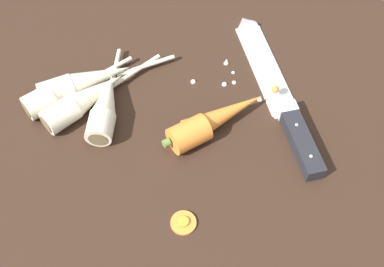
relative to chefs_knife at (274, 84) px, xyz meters
The scene contains 9 objects.
ground_plane 15.05cm from the chefs_knife, 106.22° to the right, with size 120.00×90.00×4.00cm, color #332116.
chefs_knife is the anchor object (origin of this frame).
whole_carrot 12.96cm from the chefs_knife, 102.80° to the right, with size 9.75×19.39×4.20cm.
parsnip_front 30.09cm from the chefs_knife, 141.06° to the right, with size 12.57×20.98×4.00cm.
parsnip_mid_left 29.93cm from the chefs_knife, 134.13° to the right, with size 6.20×21.97×4.00cm.
parsnip_mid_right 27.02cm from the chefs_knife, 130.30° to the right, with size 12.41×17.00×4.00cm.
parsnip_back 33.57cm from the chefs_knife, 137.95° to the right, with size 6.97×18.82×4.00cm.
carrot_slice_stray_near 27.80cm from the chefs_knife, 83.32° to the right, with size 3.48×3.48×0.70cm.
mince_crumbs 6.86cm from the chefs_knife, 144.43° to the right, with size 15.28×7.85×0.87cm.
Camera 1 is at (23.78, -32.72, 57.57)cm, focal length 43.45 mm.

